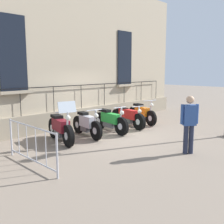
{
  "coord_description": "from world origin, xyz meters",
  "views": [
    {
      "loc": [
        6.91,
        -7.33,
        2.43
      ],
      "look_at": [
        -0.15,
        0.0,
        0.8
      ],
      "focal_mm": 42.96,
      "sensor_mm": 36.0,
      "label": 1
    }
  ],
  "objects_px": {
    "crowd_barrier": "(31,144)",
    "pedestrian_standing": "(189,121)",
    "motorcycle_silver": "(87,124)",
    "motorcycle_orange": "(142,114)",
    "motorcycle_maroon": "(61,128)",
    "motorcycle_red": "(128,117)",
    "motorcycle_green": "(110,121)"
  },
  "relations": [
    {
      "from": "motorcycle_red",
      "to": "pedestrian_standing",
      "type": "bearing_deg",
      "value": -23.1
    },
    {
      "from": "crowd_barrier",
      "to": "motorcycle_silver",
      "type": "bearing_deg",
      "value": 113.0
    },
    {
      "from": "motorcycle_maroon",
      "to": "motorcycle_silver",
      "type": "xyz_separation_m",
      "value": [
        0.08,
        1.08,
        -0.02
      ]
    },
    {
      "from": "motorcycle_maroon",
      "to": "crowd_barrier",
      "type": "relative_size",
      "value": 0.85
    },
    {
      "from": "pedestrian_standing",
      "to": "motorcycle_silver",
      "type": "bearing_deg",
      "value": -168.24
    },
    {
      "from": "motorcycle_silver",
      "to": "motorcycle_green",
      "type": "relative_size",
      "value": 0.93
    },
    {
      "from": "motorcycle_red",
      "to": "motorcycle_silver",
      "type": "bearing_deg",
      "value": -88.98
    },
    {
      "from": "motorcycle_green",
      "to": "motorcycle_orange",
      "type": "distance_m",
      "value": 2.24
    },
    {
      "from": "motorcycle_red",
      "to": "motorcycle_maroon",
      "type": "bearing_deg",
      "value": -90.71
    },
    {
      "from": "motorcycle_silver",
      "to": "motorcycle_orange",
      "type": "xyz_separation_m",
      "value": [
        -0.07,
        3.33,
        -0.0
      ]
    },
    {
      "from": "motorcycle_green",
      "to": "motorcycle_red",
      "type": "xyz_separation_m",
      "value": [
        -0.14,
        1.21,
        -0.01
      ]
    },
    {
      "from": "crowd_barrier",
      "to": "motorcycle_red",
      "type": "bearing_deg",
      "value": 103.73
    },
    {
      "from": "motorcycle_silver",
      "to": "motorcycle_green",
      "type": "xyz_separation_m",
      "value": [
        0.1,
        1.1,
        -0.01
      ]
    },
    {
      "from": "motorcycle_silver",
      "to": "motorcycle_orange",
      "type": "relative_size",
      "value": 0.97
    },
    {
      "from": "motorcycle_silver",
      "to": "crowd_barrier",
      "type": "distance_m",
      "value": 3.16
    },
    {
      "from": "motorcycle_maroon",
      "to": "motorcycle_orange",
      "type": "bearing_deg",
      "value": 89.77
    },
    {
      "from": "motorcycle_orange",
      "to": "motorcycle_green",
      "type": "bearing_deg",
      "value": -85.79
    },
    {
      "from": "motorcycle_silver",
      "to": "motorcycle_green",
      "type": "height_order",
      "value": "motorcycle_silver"
    },
    {
      "from": "motorcycle_maroon",
      "to": "crowd_barrier",
      "type": "bearing_deg",
      "value": -54.16
    },
    {
      "from": "crowd_barrier",
      "to": "pedestrian_standing",
      "type": "height_order",
      "value": "pedestrian_standing"
    },
    {
      "from": "motorcycle_maroon",
      "to": "motorcycle_red",
      "type": "height_order",
      "value": "motorcycle_maroon"
    },
    {
      "from": "motorcycle_silver",
      "to": "motorcycle_red",
      "type": "bearing_deg",
      "value": 91.02
    },
    {
      "from": "motorcycle_maroon",
      "to": "motorcycle_green",
      "type": "relative_size",
      "value": 0.97
    },
    {
      "from": "crowd_barrier",
      "to": "pedestrian_standing",
      "type": "bearing_deg",
      "value": 57.0
    },
    {
      "from": "motorcycle_silver",
      "to": "motorcycle_orange",
      "type": "bearing_deg",
      "value": 91.12
    },
    {
      "from": "motorcycle_maroon",
      "to": "motorcycle_silver",
      "type": "bearing_deg",
      "value": 85.6
    },
    {
      "from": "motorcycle_silver",
      "to": "crowd_barrier",
      "type": "bearing_deg",
      "value": -67.0
    },
    {
      "from": "motorcycle_green",
      "to": "pedestrian_standing",
      "type": "xyz_separation_m",
      "value": [
        3.51,
        -0.35,
        0.51
      ]
    },
    {
      "from": "crowd_barrier",
      "to": "motorcycle_orange",
      "type": "bearing_deg",
      "value": 101.76
    },
    {
      "from": "motorcycle_maroon",
      "to": "pedestrian_standing",
      "type": "distance_m",
      "value": 4.16
    },
    {
      "from": "motorcycle_maroon",
      "to": "crowd_barrier",
      "type": "distance_m",
      "value": 2.25
    },
    {
      "from": "motorcycle_maroon",
      "to": "pedestrian_standing",
      "type": "height_order",
      "value": "pedestrian_standing"
    }
  ]
}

